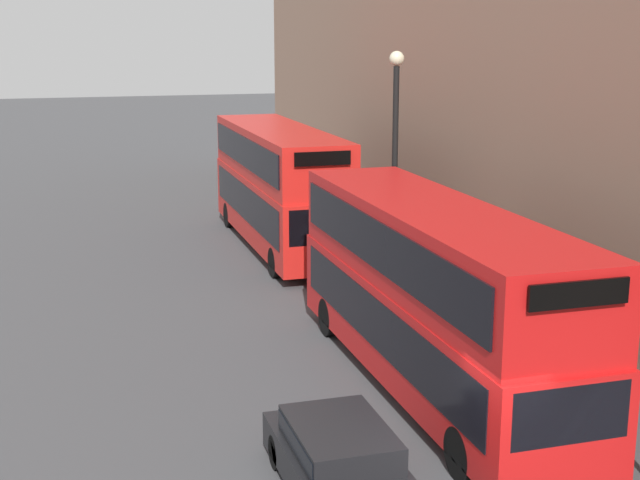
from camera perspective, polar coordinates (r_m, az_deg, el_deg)
bus_leading at (r=19.76m, az=7.20°, el=-3.15°), size 2.59×11.32×4.19m
bus_second_in_queue at (r=32.67m, az=-2.65°, el=3.71°), size 2.59×11.19×4.44m
car_dark_sedan at (r=15.73m, az=1.34°, el=-13.88°), size 1.80×4.21×1.29m
street_lamp at (r=26.88m, az=4.82°, el=5.89°), size 0.44×0.44×7.29m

